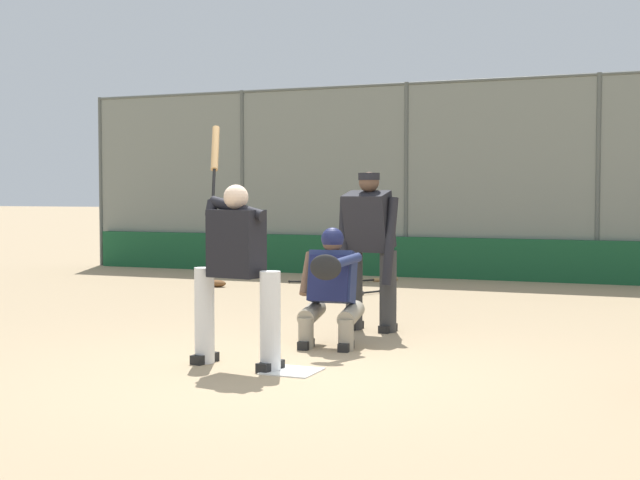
% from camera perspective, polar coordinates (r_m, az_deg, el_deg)
% --- Properties ---
extents(ground_plane, '(160.00, 160.00, 0.00)m').
position_cam_1_polar(ground_plane, '(7.49, -1.81, -8.44)').
color(ground_plane, tan).
extents(home_plate_marker, '(0.43, 0.43, 0.01)m').
position_cam_1_polar(home_plate_marker, '(7.49, -1.81, -8.39)').
color(home_plate_marker, white).
rests_on(home_plate_marker, ground_plane).
extents(backstop_fence, '(16.58, 0.08, 3.48)m').
position_cam_1_polar(backstop_fence, '(15.68, 11.34, 4.17)').
color(backstop_fence, '#515651').
rests_on(backstop_fence, ground_plane).
extents(padding_wall, '(16.17, 0.18, 0.72)m').
position_cam_1_polar(padding_wall, '(15.61, 11.21, -1.22)').
color(padding_wall, '#19512D').
rests_on(padding_wall, ground_plane).
extents(batter_at_plate, '(0.93, 0.72, 2.11)m').
position_cam_1_polar(batter_at_plate, '(7.64, -5.41, -1.79)').
color(batter_at_plate, silver).
rests_on(batter_at_plate, ground_plane).
extents(catcher_behind_plate, '(0.63, 0.74, 1.16)m').
position_cam_1_polar(catcher_behind_plate, '(8.61, 0.67, -2.92)').
color(catcher_behind_plate, gray).
rests_on(catcher_behind_plate, ground_plane).
extents(umpire_home, '(0.70, 0.46, 1.72)m').
position_cam_1_polar(umpire_home, '(9.58, 3.18, -0.38)').
color(umpire_home, '#333333').
rests_on(umpire_home, ground_plane).
extents(spare_bat_by_padding, '(0.87, 0.36, 0.07)m').
position_cam_1_polar(spare_bat_by_padding, '(14.74, 0.20, -2.68)').
color(spare_bat_by_padding, black).
rests_on(spare_bat_by_padding, ground_plane).
extents(spare_bat_third_base_side, '(0.55, 0.70, 0.07)m').
position_cam_1_polar(spare_bat_third_base_side, '(15.14, 4.00, -2.54)').
color(spare_bat_third_base_side, black).
rests_on(spare_bat_third_base_side, ground_plane).
extents(spare_bat_first_base_side, '(0.43, 0.80, 0.07)m').
position_cam_1_polar(spare_bat_first_base_side, '(12.95, 2.17, -3.46)').
color(spare_bat_first_base_side, black).
rests_on(spare_bat_first_base_side, ground_plane).
extents(fielding_glove_on_dirt, '(0.31, 0.24, 0.11)m').
position_cam_1_polar(fielding_glove_on_dirt, '(14.30, -6.67, -2.78)').
color(fielding_glove_on_dirt, brown).
rests_on(fielding_glove_on_dirt, ground_plane).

